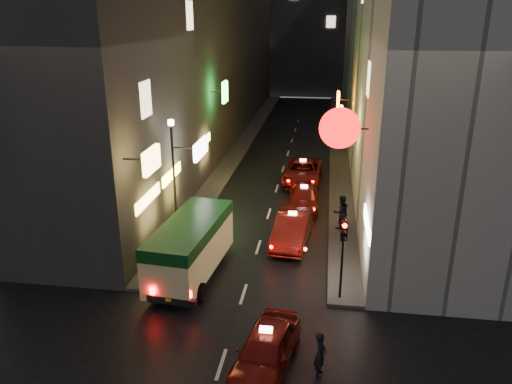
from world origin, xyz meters
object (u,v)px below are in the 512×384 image
at_px(minibus, 191,242).
at_px(taxi_near, 266,347).
at_px(traffic_light, 343,242).
at_px(lamp_post, 174,173).
at_px(pedestrian_crossing, 320,351).

relative_size(minibus, taxi_near, 1.12).
height_order(minibus, traffic_light, traffic_light).
xyz_separation_m(minibus, taxi_near, (4.05, -5.73, -0.81)).
bearing_deg(taxi_near, lamp_post, 122.38).
distance_m(minibus, taxi_near, 7.07).
bearing_deg(traffic_light, pedestrian_crossing, -99.05).
distance_m(taxi_near, lamp_post, 11.04).
xyz_separation_m(taxi_near, pedestrian_crossing, (1.77, -0.03, 0.06)).
relative_size(taxi_near, traffic_light, 1.59).
bearing_deg(lamp_post, traffic_light, -28.91).
bearing_deg(taxi_near, traffic_light, 60.88).
bearing_deg(pedestrian_crossing, taxi_near, 94.14).
bearing_deg(minibus, taxi_near, -54.72).
height_order(pedestrian_crossing, lamp_post, lamp_post).
bearing_deg(taxi_near, pedestrian_crossing, -0.93).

